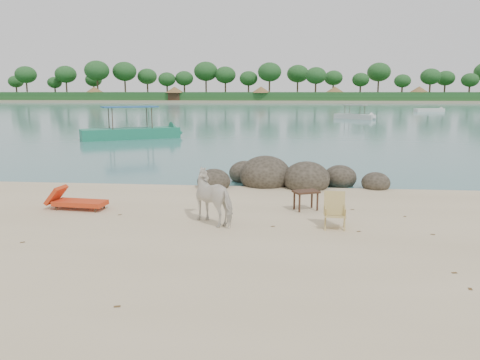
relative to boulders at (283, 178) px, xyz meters
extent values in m
plane|color=#376E6E|center=(-1.05, 83.53, -0.26)|extent=(400.00, 400.00, 0.00)
cube|color=tan|center=(-1.05, 163.53, -0.26)|extent=(420.00, 90.00, 1.40)
cube|color=#1E4C1E|center=(-1.05, 128.53, 1.64)|extent=(420.00, 18.00, 2.40)
ellipsoid|color=#2E291F|center=(-2.30, -0.69, -0.06)|extent=(1.11, 1.22, 0.83)
ellipsoid|color=#2E291F|center=(-0.60, 0.01, 0.06)|extent=(1.78, 1.96, 1.34)
ellipsoid|color=#2E291F|center=(0.80, -0.39, 0.02)|extent=(1.56, 1.72, 1.17)
ellipsoid|color=#2E291F|center=(2.00, 0.41, -0.06)|extent=(1.15, 1.26, 0.86)
ellipsoid|color=#2E291F|center=(3.10, -0.29, -0.09)|extent=(0.94, 1.04, 0.71)
ellipsoid|color=#2E291F|center=(-1.40, 1.01, -0.05)|extent=(1.17, 1.29, 0.88)
ellipsoid|color=#2E291F|center=(0.20, 1.21, -0.13)|extent=(0.72, 0.79, 0.54)
imported|color=silver|center=(-1.59, -4.97, 0.39)|extent=(1.61, 1.54, 1.29)
plane|color=brown|center=(-4.19, -4.53, -0.25)|extent=(0.14, 0.14, 0.00)
plane|color=brown|center=(1.78, -5.44, -0.25)|extent=(0.13, 0.13, 0.00)
plane|color=brown|center=(1.92, -3.39, -0.25)|extent=(0.12, 0.12, 0.00)
plane|color=brown|center=(-5.46, -6.93, -0.25)|extent=(0.14, 0.14, 0.00)
plane|color=brown|center=(3.10, -8.51, -0.25)|extent=(0.12, 0.12, 0.00)
plane|color=brown|center=(3.16, -3.99, -0.25)|extent=(0.14, 0.14, 0.00)
plane|color=brown|center=(3.09, -7.81, -0.25)|extent=(0.12, 0.12, 0.00)
plane|color=brown|center=(-0.19, -5.22, -0.25)|extent=(0.13, 0.13, 0.00)
plane|color=brown|center=(3.40, -5.51, -0.25)|extent=(0.12, 0.12, 0.00)
plane|color=brown|center=(-2.39, -9.67, -0.25)|extent=(0.12, 0.12, 0.00)
camera|label=1|loc=(0.06, -15.95, 2.92)|focal=35.00mm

